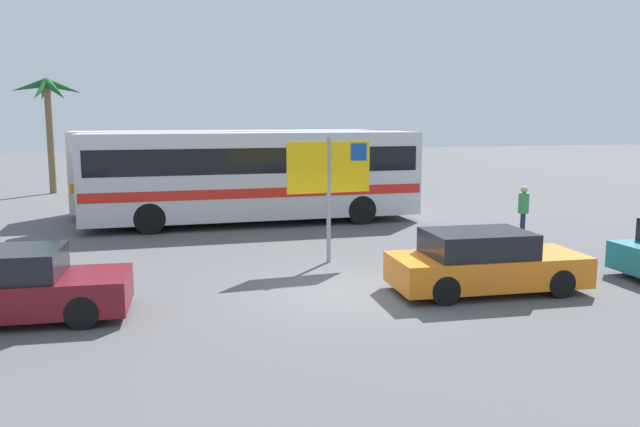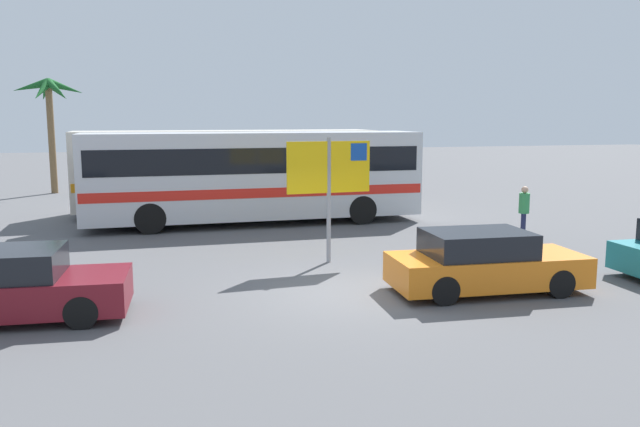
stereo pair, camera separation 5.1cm
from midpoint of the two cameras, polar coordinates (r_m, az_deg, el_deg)
The scene contains 8 objects.
ground at distance 13.79m, azimuth 2.52°, elevation -7.01°, with size 120.00×120.00×0.00m, color #565659.
bus_front_coach at distance 22.39m, azimuth -5.97°, elevation 3.62°, with size 11.50×2.53×3.17m.
bus_rear_coach at distance 25.38m, azimuth -8.28°, elevation 4.16°, with size 11.50×2.53×3.17m.
ferry_sign at distance 16.22m, azimuth 0.85°, elevation 3.71°, with size 2.20×0.18×3.20m.
car_maroon at distance 13.07m, azimuth -25.63°, elevation -5.87°, with size 4.04×1.99×1.32m.
car_orange at distance 14.11m, azimuth 14.30°, elevation -4.25°, with size 4.20×1.92×1.32m.
pedestrian_near_sign at distance 20.61m, azimuth 17.55°, elevation 0.48°, with size 0.32×0.32×1.61m.
palm_tree_seaside at distance 33.83m, azimuth -23.01°, elevation 9.22°, with size 3.24×2.99×5.54m.
Camera 1 is at (-4.19, -12.60, 3.71)m, focal length 36.03 mm.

